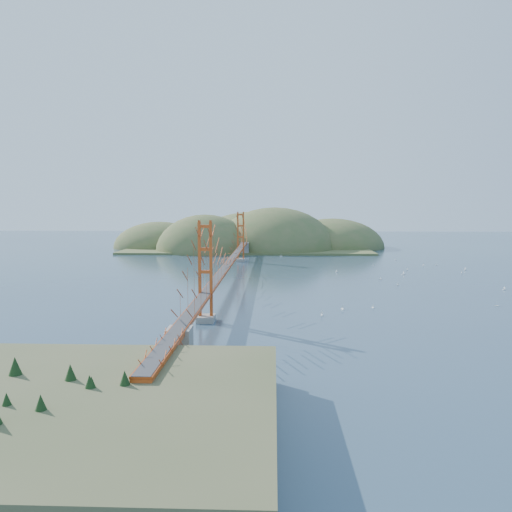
{
  "coord_description": "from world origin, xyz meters",
  "views": [
    {
      "loc": [
        7.84,
        -86.2,
        13.55
      ],
      "look_at": [
        4.7,
        0.0,
        4.49
      ],
      "focal_mm": 35.0,
      "sensor_mm": 36.0,
      "label": 1
    }
  ],
  "objects_px": {
    "sailboat_2": "(497,305)",
    "fort": "(180,366)",
    "sailboat_0": "(373,307)",
    "bridge": "(229,241)",
    "sailboat_1": "(380,279)"
  },
  "relations": [
    {
      "from": "sailboat_2",
      "to": "bridge",
      "type": "bearing_deg",
      "value": 151.78
    },
    {
      "from": "fort",
      "to": "sailboat_0",
      "type": "bearing_deg",
      "value": 52.0
    },
    {
      "from": "sailboat_2",
      "to": "fort",
      "type": "bearing_deg",
      "value": -143.04
    },
    {
      "from": "fort",
      "to": "sailboat_2",
      "type": "relative_size",
      "value": 6.12
    },
    {
      "from": "bridge",
      "to": "fort",
      "type": "relative_size",
      "value": 25.51
    },
    {
      "from": "fort",
      "to": "sailboat_0",
      "type": "xyz_separation_m",
      "value": [
        20.4,
        26.11,
        -0.52
      ]
    },
    {
      "from": "fort",
      "to": "bridge",
      "type": "bearing_deg",
      "value": 90.48
    },
    {
      "from": "fort",
      "to": "sailboat_2",
      "type": "height_order",
      "value": "fort"
    },
    {
      "from": "sailboat_2",
      "to": "sailboat_0",
      "type": "bearing_deg",
      "value": -173.91
    },
    {
      "from": "fort",
      "to": "sailboat_1",
      "type": "height_order",
      "value": "fort"
    },
    {
      "from": "bridge",
      "to": "sailboat_1",
      "type": "distance_m",
      "value": 27.98
    },
    {
      "from": "sailboat_2",
      "to": "sailboat_1",
      "type": "height_order",
      "value": "sailboat_1"
    },
    {
      "from": "bridge",
      "to": "fort",
      "type": "bearing_deg",
      "value": -89.52
    },
    {
      "from": "bridge",
      "to": "sailboat_2",
      "type": "distance_m",
      "value": 43.06
    },
    {
      "from": "sailboat_2",
      "to": "sailboat_1",
      "type": "relative_size",
      "value": 0.87
    }
  ]
}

